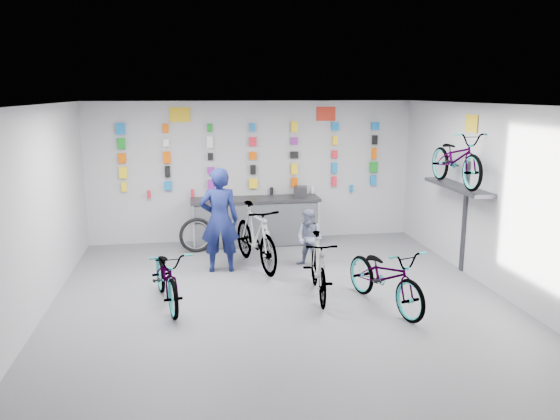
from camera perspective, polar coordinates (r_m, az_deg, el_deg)
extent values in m
plane|color=#4D4D52|center=(8.35, 0.38, -10.14)|extent=(8.00, 8.00, 0.00)
plane|color=white|center=(7.73, 0.41, 10.90)|extent=(8.00, 8.00, 0.00)
plane|color=#A9A9AB|center=(11.81, -2.88, 4.04)|extent=(7.00, 0.00, 7.00)
plane|color=#A9A9AB|center=(4.19, 9.82, -11.55)|extent=(7.00, 0.00, 7.00)
plane|color=#A9A9AB|center=(8.10, -24.81, -0.88)|extent=(0.00, 8.00, 8.00)
plane|color=#A9A9AB|center=(9.16, 22.53, 0.72)|extent=(0.00, 8.00, 8.00)
cube|color=black|center=(11.57, -2.57, -1.43)|extent=(2.60, 0.60, 0.90)
cube|color=silver|center=(11.27, -2.39, -1.64)|extent=(2.60, 0.02, 0.90)
cube|color=silver|center=(11.19, -9.01, -1.88)|extent=(0.04, 0.04, 0.96)
cube|color=silver|center=(11.49, 4.06, -1.39)|extent=(0.04, 0.04, 0.96)
cube|color=black|center=(11.45, -2.59, 1.10)|extent=(2.70, 0.66, 0.06)
cube|color=yellow|center=(11.79, -15.99, 2.33)|extent=(0.10, 0.06, 0.19)
cube|color=#136FBC|center=(11.72, -11.61, 2.50)|extent=(0.16, 0.06, 0.18)
cube|color=#84218D|center=(11.71, -7.21, 2.65)|extent=(0.15, 0.06, 0.21)
cube|color=yellow|center=(11.78, -2.82, 2.78)|extent=(0.17, 0.06, 0.21)
cube|color=#EB5300|center=(11.91, 1.49, 2.90)|extent=(0.13, 0.06, 0.21)
cube|color=red|center=(12.11, 5.68, 3.00)|extent=(0.10, 0.06, 0.22)
cube|color=#136FBC|center=(12.37, 9.72, 3.08)|extent=(0.13, 0.06, 0.22)
cube|color=yellow|center=(11.74, -16.07, 3.78)|extent=(0.16, 0.06, 0.23)
cube|color=black|center=(11.67, -11.68, 3.95)|extent=(0.11, 0.06, 0.24)
cube|color=#84218D|center=(11.67, -7.25, 4.10)|extent=(0.14, 0.06, 0.15)
cube|color=black|center=(11.73, -2.84, 4.23)|extent=(0.11, 0.06, 0.20)
cube|color=yellow|center=(11.86, 1.49, 4.33)|extent=(0.13, 0.06, 0.23)
cube|color=#136FBC|center=(12.06, 5.71, 4.41)|extent=(0.12, 0.06, 0.22)
cube|color=#12821C|center=(12.33, 9.77, 4.46)|extent=(0.18, 0.06, 0.22)
cube|color=#EB5300|center=(11.70, -16.16, 5.23)|extent=(0.15, 0.06, 0.19)
cube|color=#EB5300|center=(11.63, -11.74, 5.41)|extent=(0.15, 0.06, 0.24)
cube|color=black|center=(11.63, -7.29, 5.57)|extent=(0.11, 0.06, 0.15)
cube|color=#EB5300|center=(11.69, -2.85, 5.69)|extent=(0.15, 0.06, 0.16)
cube|color=black|center=(11.83, 1.50, 5.77)|extent=(0.17, 0.06, 0.15)
cube|color=red|center=(12.03, 5.74, 5.82)|extent=(0.12, 0.06, 0.17)
cube|color=#EB5300|center=(12.29, 9.82, 5.84)|extent=(0.09, 0.06, 0.24)
cube|color=#12821C|center=(11.67, -16.25, 6.69)|extent=(0.16, 0.06, 0.22)
cube|color=silver|center=(11.60, -11.80, 6.88)|extent=(0.12, 0.06, 0.15)
cube|color=silver|center=(11.60, -7.33, 7.04)|extent=(0.13, 0.06, 0.23)
cube|color=red|center=(11.66, -2.87, 7.15)|extent=(0.15, 0.06, 0.19)
cube|color=#84218D|center=(11.80, 1.51, 7.22)|extent=(0.14, 0.06, 0.16)
cube|color=yellow|center=(12.00, 5.77, 7.25)|extent=(0.10, 0.06, 0.19)
cube|color=black|center=(12.26, 9.87, 7.23)|extent=(0.12, 0.06, 0.20)
cube|color=#136FBC|center=(11.65, -16.34, 8.15)|extent=(0.18, 0.06, 0.23)
cube|color=#EB5300|center=(11.58, -11.87, 8.36)|extent=(0.12, 0.06, 0.18)
cube|color=#12821C|center=(11.57, -7.37, 8.52)|extent=(0.09, 0.06, 0.18)
cube|color=#136FBC|center=(11.64, -2.89, 8.62)|extent=(0.10, 0.06, 0.18)
cube|color=yellow|center=(11.78, 1.52, 8.67)|extent=(0.13, 0.06, 0.23)
cube|color=#136FBC|center=(11.98, 5.80, 8.68)|extent=(0.15, 0.06, 0.17)
cube|color=#136FBC|center=(12.24, 9.92, 8.63)|extent=(0.17, 0.06, 0.16)
cylinder|color=red|center=(11.75, -13.53, 1.59)|extent=(0.07, 0.07, 0.16)
cylinder|color=red|center=(11.71, -9.14, 1.75)|extent=(0.07, 0.07, 0.16)
cylinder|color=black|center=(11.84, -0.88, 2.01)|extent=(0.07, 0.07, 0.16)
cylinder|color=silver|center=(12.00, 3.38, 2.13)|extent=(0.07, 0.07, 0.16)
cylinder|color=#136FBC|center=(12.23, 7.50, 2.24)|extent=(0.07, 0.07, 0.16)
cube|color=#333338|center=(10.08, 18.04, 2.32)|extent=(0.38, 1.90, 0.06)
cube|color=#333338|center=(10.26, 18.73, -0.69)|extent=(0.04, 0.10, 2.00)
cube|color=gold|center=(11.61, -10.42, 9.76)|extent=(0.42, 0.02, 0.30)
cube|color=red|center=(11.96, 4.83, 9.99)|extent=(0.42, 0.02, 0.30)
cube|color=gold|center=(10.04, 19.38, 8.53)|extent=(0.02, 0.40, 0.30)
imported|color=gray|center=(8.48, -11.73, -6.76)|extent=(0.95, 1.83, 0.91)
imported|color=gray|center=(8.63, 4.04, -5.91)|extent=(0.64, 1.70, 1.00)
imported|color=gray|center=(8.36, 10.96, -6.79)|extent=(1.13, 1.95, 0.97)
imported|color=gray|center=(10.04, -2.57, -2.71)|extent=(1.03, 2.05, 1.18)
imported|color=gray|center=(9.98, 17.97, 5.16)|extent=(0.63, 1.80, 0.95)
imported|color=#101849|center=(9.77, -6.33, -1.05)|extent=(0.70, 0.47, 1.89)
imported|color=slate|center=(10.06, 3.10, -2.98)|extent=(0.67, 0.66, 1.09)
torus|color=black|center=(11.15, -8.73, -2.62)|extent=(0.71, 0.27, 0.71)
torus|color=silver|center=(11.15, -8.73, -2.62)|extent=(0.58, 0.19, 0.57)
cube|color=black|center=(11.58, 2.14, 1.92)|extent=(0.34, 0.35, 0.22)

